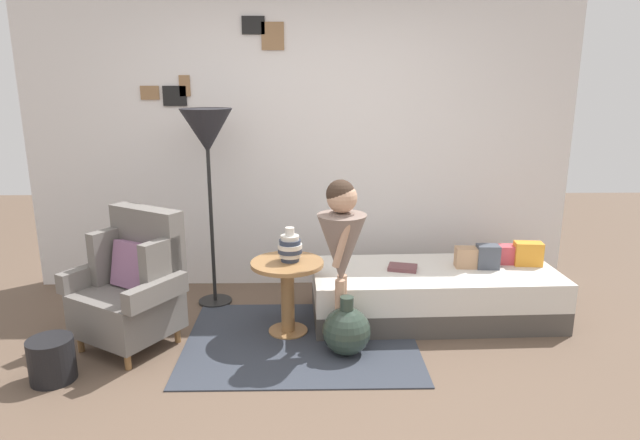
% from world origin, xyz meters
% --- Properties ---
extents(ground_plane, '(12.00, 12.00, 0.00)m').
position_xyz_m(ground_plane, '(0.00, 0.00, 0.00)').
color(ground_plane, brown).
extents(gallery_wall, '(4.80, 0.12, 2.60)m').
position_xyz_m(gallery_wall, '(-0.00, 1.95, 1.30)').
color(gallery_wall, silver).
rests_on(gallery_wall, ground).
extents(rug, '(1.66, 1.31, 0.01)m').
position_xyz_m(rug, '(0.01, 0.71, 0.01)').
color(rug, '#333842').
rests_on(rug, ground).
extents(armchair, '(0.90, 0.84, 0.97)m').
position_xyz_m(armchair, '(-1.17, 0.72, 0.44)').
color(armchair, olive).
rests_on(armchair, ground).
extents(daybed, '(1.92, 0.86, 0.40)m').
position_xyz_m(daybed, '(1.06, 1.12, 0.20)').
color(daybed, '#4C4742').
rests_on(daybed, ground).
extents(pillow_head, '(0.23, 0.14, 0.19)m').
position_xyz_m(pillow_head, '(1.82, 1.22, 0.49)').
color(pillow_head, orange).
rests_on(pillow_head, daybed).
extents(pillow_mid, '(0.18, 0.13, 0.15)m').
position_xyz_m(pillow_mid, '(1.68, 1.27, 0.47)').
color(pillow_mid, '#D64C56').
rests_on(pillow_mid, daybed).
extents(pillow_back, '(0.18, 0.13, 0.19)m').
position_xyz_m(pillow_back, '(1.48, 1.15, 0.49)').
color(pillow_back, '#474C56').
rests_on(pillow_back, daybed).
extents(pillow_extra, '(0.18, 0.13, 0.16)m').
position_xyz_m(pillow_extra, '(1.32, 1.17, 0.48)').
color(pillow_extra, tan).
rests_on(pillow_extra, daybed).
extents(side_table, '(0.53, 0.53, 0.56)m').
position_xyz_m(side_table, '(-0.09, 0.86, 0.40)').
color(side_table, '#9E7042').
rests_on(side_table, ground).
extents(vase_striped, '(0.18, 0.18, 0.25)m').
position_xyz_m(vase_striped, '(-0.07, 0.88, 0.66)').
color(vase_striped, '#2D384C').
rests_on(vase_striped, side_table).
extents(floor_lamp, '(0.42, 0.42, 1.63)m').
position_xyz_m(floor_lamp, '(-0.74, 1.45, 1.40)').
color(floor_lamp, black).
rests_on(floor_lamp, ground).
extents(person_child, '(0.34, 0.34, 1.20)m').
position_xyz_m(person_child, '(0.29, 0.65, 0.78)').
color(person_child, tan).
rests_on(person_child, ground).
extents(book_on_daybed, '(0.25, 0.21, 0.03)m').
position_xyz_m(book_on_daybed, '(0.80, 1.13, 0.42)').
color(book_on_daybed, brown).
rests_on(book_on_daybed, daybed).
extents(demijohn_near, '(0.33, 0.33, 0.42)m').
position_xyz_m(demijohn_near, '(0.32, 0.53, 0.17)').
color(demijohn_near, '#2D3D33').
rests_on(demijohn_near, ground).
extents(magazine_basket, '(0.28, 0.28, 0.28)m').
position_xyz_m(magazine_basket, '(-1.55, 0.22, 0.14)').
color(magazine_basket, black).
rests_on(magazine_basket, ground).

